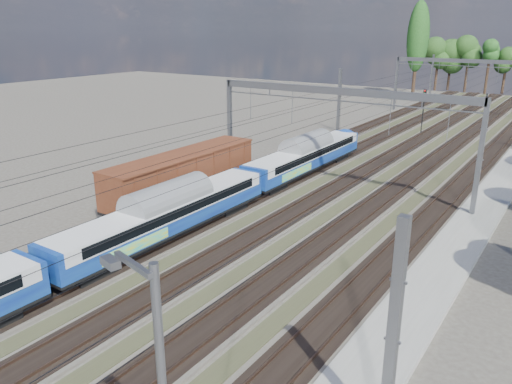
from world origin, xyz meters
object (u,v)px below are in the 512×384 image
Objects in this scene: freight_boxcar at (183,174)px; emu_train at (164,210)px; signal_near at (424,106)px; worker at (487,98)px.

emu_train is at bearing -57.03° from freight_boxcar.
signal_near is at bearing 78.43° from freight_boxcar.
worker is 0.30× the size of signal_near.
worker is (4.96, 82.55, -1.43)m from emu_train.
freight_boxcar reaches higher than worker.
emu_train is 45.82m from signal_near.
freight_boxcar is 8.41× the size of worker.
freight_boxcar is at bearing 122.97° from emu_train.
signal_near reaches higher than emu_train.
worker is (9.46, 75.61, -1.49)m from freight_boxcar.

